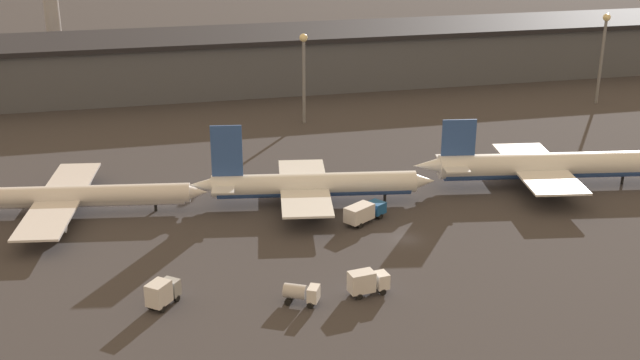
{
  "coord_description": "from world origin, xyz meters",
  "views": [
    {
      "loc": [
        -38.5,
        -106.07,
        52.43
      ],
      "look_at": [
        -10.69,
        12.47,
        6.0
      ],
      "focal_mm": 45.0,
      "sensor_mm": 36.0,
      "label": 1
    }
  ],
  "objects_px": {
    "airplane_2": "(547,166)",
    "airplane_1": "(311,185)",
    "service_vehicle_0": "(364,212)",
    "service_vehicle_3": "(367,282)",
    "service_vehicle_1": "(162,292)",
    "airplane_0": "(68,197)",
    "service_vehicle_2": "(301,293)"
  },
  "relations": [
    {
      "from": "airplane_2",
      "to": "airplane_1",
      "type": "bearing_deg",
      "value": -173.0
    },
    {
      "from": "airplane_2",
      "to": "service_vehicle_0",
      "type": "distance_m",
      "value": 37.25
    },
    {
      "from": "service_vehicle_3",
      "to": "service_vehicle_1",
      "type": "bearing_deg",
      "value": 164.69
    },
    {
      "from": "airplane_2",
      "to": "service_vehicle_1",
      "type": "distance_m",
      "value": 74.66
    },
    {
      "from": "service_vehicle_0",
      "to": "service_vehicle_3",
      "type": "xyz_separation_m",
      "value": [
        -6.26,
        -23.07,
        0.12
      ]
    },
    {
      "from": "airplane_1",
      "to": "service_vehicle_3",
      "type": "bearing_deg",
      "value": -80.44
    },
    {
      "from": "airplane_1",
      "to": "service_vehicle_3",
      "type": "relative_size",
      "value": 7.4
    },
    {
      "from": "service_vehicle_0",
      "to": "service_vehicle_3",
      "type": "height_order",
      "value": "service_vehicle_3"
    },
    {
      "from": "airplane_0",
      "to": "service_vehicle_0",
      "type": "relative_size",
      "value": 5.69
    },
    {
      "from": "service_vehicle_0",
      "to": "service_vehicle_3",
      "type": "relative_size",
      "value": 1.4
    },
    {
      "from": "service_vehicle_0",
      "to": "service_vehicle_2",
      "type": "distance_m",
      "value": 27.91
    },
    {
      "from": "service_vehicle_1",
      "to": "service_vehicle_3",
      "type": "relative_size",
      "value": 0.91
    },
    {
      "from": "airplane_2",
      "to": "service_vehicle_1",
      "type": "height_order",
      "value": "airplane_2"
    },
    {
      "from": "airplane_0",
      "to": "airplane_2",
      "type": "bearing_deg",
      "value": 4.7
    },
    {
      "from": "airplane_0",
      "to": "service_vehicle_1",
      "type": "xyz_separation_m",
      "value": [
        13.58,
        -34.54,
        -0.97
      ]
    },
    {
      "from": "service_vehicle_0",
      "to": "service_vehicle_1",
      "type": "height_order",
      "value": "service_vehicle_1"
    },
    {
      "from": "airplane_1",
      "to": "airplane_0",
      "type": "bearing_deg",
      "value": -177.75
    },
    {
      "from": "service_vehicle_2",
      "to": "airplane_2",
      "type": "bearing_deg",
      "value": 58.85
    },
    {
      "from": "airplane_0",
      "to": "airplane_2",
      "type": "relative_size",
      "value": 0.93
    },
    {
      "from": "airplane_2",
      "to": "service_vehicle_2",
      "type": "relative_size",
      "value": 9.59
    },
    {
      "from": "airplane_1",
      "to": "service_vehicle_2",
      "type": "relative_size",
      "value": 8.33
    },
    {
      "from": "service_vehicle_0",
      "to": "service_vehicle_2",
      "type": "relative_size",
      "value": 1.57
    },
    {
      "from": "airplane_1",
      "to": "service_vehicle_2",
      "type": "height_order",
      "value": "airplane_1"
    },
    {
      "from": "airplane_0",
      "to": "service_vehicle_1",
      "type": "bearing_deg",
      "value": -59.36
    },
    {
      "from": "airplane_1",
      "to": "airplane_2",
      "type": "distance_m",
      "value": 42.8
    },
    {
      "from": "service_vehicle_3",
      "to": "airplane_0",
      "type": "bearing_deg",
      "value": 128.31
    },
    {
      "from": "service_vehicle_2",
      "to": "service_vehicle_3",
      "type": "bearing_deg",
      "value": 29.38
    },
    {
      "from": "airplane_2",
      "to": "service_vehicle_3",
      "type": "relative_size",
      "value": 8.51
    },
    {
      "from": "airplane_1",
      "to": "service_vehicle_3",
      "type": "xyz_separation_m",
      "value": [
        0.22,
        -32.85,
        -1.42
      ]
    },
    {
      "from": "airplane_0",
      "to": "airplane_1",
      "type": "xyz_separation_m",
      "value": [
        39.98,
        -4.87,
        0.37
      ]
    },
    {
      "from": "service_vehicle_0",
      "to": "service_vehicle_1",
      "type": "relative_size",
      "value": 1.53
    },
    {
      "from": "airplane_1",
      "to": "service_vehicle_0",
      "type": "bearing_deg",
      "value": -47.31
    }
  ]
}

